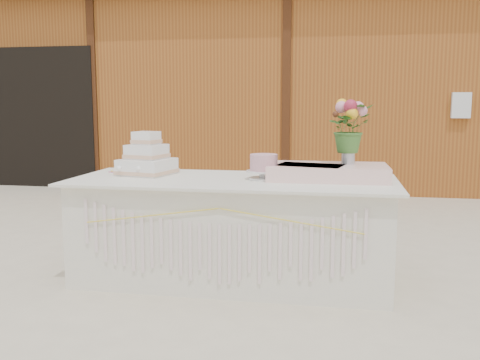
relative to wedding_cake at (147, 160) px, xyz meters
name	(u,v)px	position (x,y,z in m)	size (l,w,h in m)	color
ground	(233,279)	(0.71, -0.13, -0.88)	(80.00, 80.00, 0.00)	beige
barn	(297,84)	(0.70, 5.87, 0.79)	(12.60, 4.60, 3.30)	#91531E
cake_table	(233,230)	(0.71, -0.13, -0.50)	(2.40, 1.00, 0.77)	silver
wedding_cake	(147,160)	(0.00, 0.00, 0.00)	(0.44, 0.44, 0.34)	white
pink_cake_stand	(264,165)	(0.94, -0.11, -0.01)	(0.26, 0.26, 0.19)	white
satin_runner	(328,172)	(1.40, -0.01, -0.06)	(0.86, 0.50, 0.11)	#FACDC9
flower_vase	(348,155)	(1.55, 0.05, 0.06)	(0.10, 0.10, 0.13)	silver
bouquet	(349,122)	(1.55, 0.05, 0.31)	(0.32, 0.28, 0.36)	#3F712D
loose_flowers	(111,173)	(-0.30, -0.02, -0.11)	(0.12, 0.29, 0.02)	#CD7D9A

